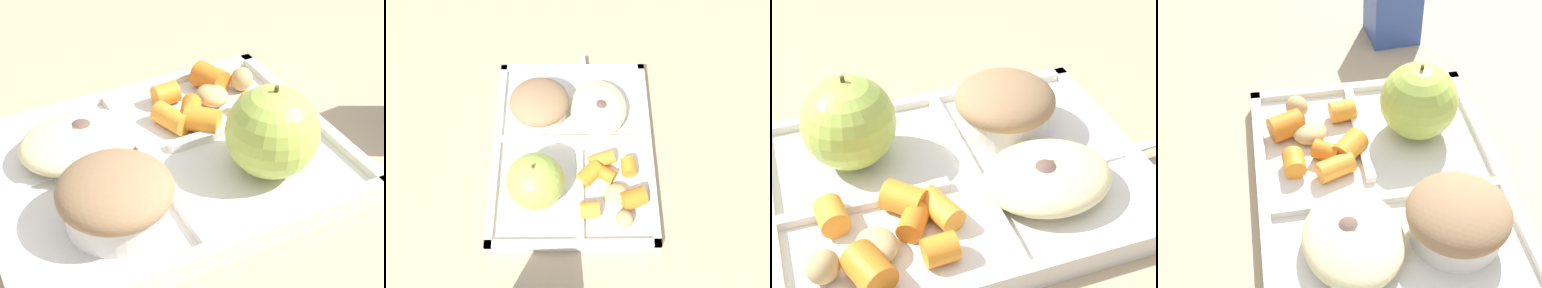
{
  "view_description": "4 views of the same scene",
  "coord_description": "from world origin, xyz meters",
  "views": [
    {
      "loc": [
        0.16,
        0.38,
        0.35
      ],
      "look_at": [
        -0.02,
        0.02,
        0.04
      ],
      "focal_mm": 56.0,
      "sensor_mm": 36.0,
      "label": 1
    },
    {
      "loc": [
        -0.37,
        -0.01,
        0.63
      ],
      "look_at": [
        -0.02,
        -0.01,
        0.05
      ],
      "focal_mm": 44.37,
      "sensor_mm": 36.0,
      "label": 2
    },
    {
      "loc": [
        -0.12,
        -0.35,
        0.34
      ],
      "look_at": [
        -0.0,
        -0.03,
        0.07
      ],
      "focal_mm": 55.08,
      "sensor_mm": 36.0,
      "label": 3
    },
    {
      "loc": [
        0.36,
        -0.09,
        0.43
      ],
      "look_at": [
        -0.02,
        -0.03,
        0.06
      ],
      "focal_mm": 54.52,
      "sensor_mm": 36.0,
      "label": 4
    }
  ],
  "objects": [
    {
      "name": "carrot_slice_diagonal",
      "position": [
        -0.09,
        -0.08,
        0.03
      ],
      "size": [
        0.04,
        0.04,
        0.03
      ],
      "primitive_type": "cylinder",
      "rotation": [
        0.0,
        1.57,
        1.92
      ],
      "color": "orange",
      "rests_on": "lunch_tray"
    },
    {
      "name": "potato_chunk_large",
      "position": [
        -0.12,
        -0.07,
        0.03
      ],
      "size": [
        0.03,
        0.03,
        0.02
      ],
      "primitive_type": "ellipsoid",
      "rotation": [
        0.0,
        0.0,
        0.77
      ],
      "color": "tan",
      "rests_on": "lunch_tray"
    },
    {
      "name": "green_apple",
      "position": [
        -0.08,
        0.05,
        0.05
      ],
      "size": [
        0.08,
        0.08,
        0.08
      ],
      "color": "#A8C14C",
      "rests_on": "lunch_tray"
    },
    {
      "name": "carrot_slice_small",
      "position": [
        -0.11,
        -0.02,
        0.02
      ],
      "size": [
        0.03,
        0.03,
        0.02
      ],
      "primitive_type": "cylinder",
      "rotation": [
        0.0,
        1.57,
        1.68
      ],
      "color": "orange",
      "rests_on": "lunch_tray"
    },
    {
      "name": "meatball_side",
      "position": [
        0.06,
        -0.04,
        0.03
      ],
      "size": [
        0.03,
        0.03,
        0.03
      ],
      "primitive_type": "sphere",
      "color": "brown",
      "rests_on": "lunch_tray"
    },
    {
      "name": "potato_chunk_wedge",
      "position": [
        -0.08,
        -0.06,
        0.02
      ],
      "size": [
        0.03,
        0.04,
        0.02
      ],
      "primitive_type": "ellipsoid",
      "rotation": [
        0.0,
        0.0,
        4.83
      ],
      "color": "tan",
      "rests_on": "lunch_tray"
    },
    {
      "name": "meatball_center",
      "position": [
        0.07,
        -0.06,
        0.03
      ],
      "size": [
        0.03,
        0.03,
        0.03
      ],
      "primitive_type": "sphere",
      "color": "#755B4C",
      "rests_on": "lunch_tray"
    },
    {
      "name": "lunch_tray",
      "position": [
        -0.0,
        -0.0,
        0.01
      ],
      "size": [
        0.32,
        0.24,
        0.02
      ],
      "color": "silver",
      "rests_on": "ground"
    },
    {
      "name": "bran_muffin",
      "position": [
        0.06,
        0.05,
        0.04
      ],
      "size": [
        0.09,
        0.09,
        0.05
      ],
      "color": "silver",
      "rests_on": "lunch_tray"
    },
    {
      "name": "carrot_slice_edge",
      "position": [
        -0.04,
        -0.08,
        0.02
      ],
      "size": [
        0.03,
        0.02,
        0.02
      ],
      "primitive_type": "cylinder",
      "rotation": [
        0.0,
        1.57,
        0.04
      ],
      "color": "orange",
      "rests_on": "lunch_tray"
    },
    {
      "name": "plastic_fork",
      "position": [
        0.1,
        -0.02,
        0.01
      ],
      "size": [
        0.15,
        0.03,
        0.0
      ],
      "color": "silver",
      "rests_on": "lunch_tray"
    },
    {
      "name": "carrot_slice_back",
      "position": [
        -0.05,
        -0.02,
        0.03
      ],
      "size": [
        0.04,
        0.04,
        0.02
      ],
      "primitive_type": "cylinder",
      "rotation": [
        0.0,
        1.57,
        2.38
      ],
      "color": "orange",
      "rests_on": "lunch_tray"
    },
    {
      "name": "carrot_slice_large",
      "position": [
        -0.05,
        -0.05,
        0.02
      ],
      "size": [
        0.03,
        0.03,
        0.02
      ],
      "primitive_type": "cylinder",
      "rotation": [
        0.0,
        1.57,
        4.16
      ],
      "color": "orange",
      "rests_on": "lunch_tray"
    },
    {
      "name": "carrot_slice_tilted",
      "position": [
        -0.03,
        -0.04,
        0.02
      ],
      "size": [
        0.03,
        0.04,
        0.02
      ],
      "primitive_type": "cylinder",
      "rotation": [
        0.0,
        1.57,
        1.92
      ],
      "color": "orange",
      "rests_on": "lunch_tray"
    },
    {
      "name": "ground",
      "position": [
        0.0,
        0.0,
        0.0
      ],
      "size": [
        6.0,
        6.0,
        0.0
      ],
      "primitive_type": "plane",
      "color": "tan"
    },
    {
      "name": "meatball_front",
      "position": [
        0.07,
        -0.03,
        0.03
      ],
      "size": [
        0.03,
        0.03,
        0.03
      ],
      "primitive_type": "sphere",
      "color": "brown",
      "rests_on": "lunch_tray"
    },
    {
      "name": "egg_noodle_pile",
      "position": [
        0.06,
        -0.04,
        0.03
      ],
      "size": [
        0.11,
        0.09,
        0.03
      ],
      "primitive_type": "ellipsoid",
      "color": "beige",
      "rests_on": "lunch_tray"
    },
    {
      "name": "meatball_back",
      "position": [
        0.07,
        -0.04,
        0.03
      ],
      "size": [
        0.03,
        0.03,
        0.03
      ],
      "primitive_type": "sphere",
      "color": "brown",
      "rests_on": "lunch_tray"
    }
  ]
}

